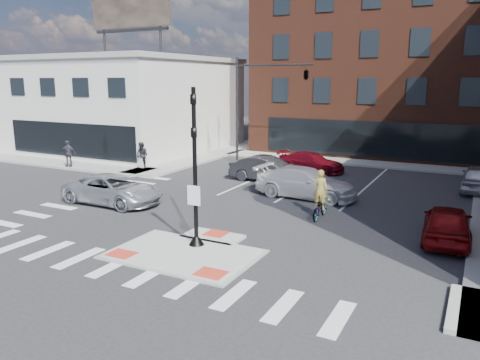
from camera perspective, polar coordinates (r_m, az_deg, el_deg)
The scene contains 18 objects.
ground at distance 18.03m, azimuth -6.01°, elevation -8.57°, with size 120.00×120.00×0.00m, color #28282B.
refuge_island at distance 17.81m, azimuth -6.48°, elevation -8.67°, with size 5.40×4.65×0.13m.
sidewalk_nw at distance 39.78m, azimuth -14.13°, elevation 2.68°, with size 23.50×20.50×0.15m.
sidewalk_n at distance 37.12m, azimuth 17.14°, elevation 1.85°, with size 26.00×3.00×0.15m, color gray.
building_nw at distance 46.31m, azimuth -15.43°, elevation 9.07°, with size 20.40×16.40×14.40m.
building_n at distance 46.48m, azimuth 20.08°, elevation 13.20°, with size 24.40×18.40×15.50m.
building_far_left at distance 67.38m, azimuth 16.26°, elevation 10.50°, with size 10.00×12.00×10.00m, color slate.
signal_pole at distance 17.66m, azimuth -5.48°, elevation -1.01°, with size 0.60×0.60×5.98m.
mast_arm_signal at distance 34.51m, azimuth 5.68°, elevation 11.83°, with size 6.10×2.24×8.00m.
silver_suv at distance 25.25m, azimuth -15.22°, elevation -1.12°, with size 2.50×5.42×1.51m, color silver.
red_sedan at distance 20.43m, azimuth 23.94°, elevation -4.84°, with size 1.78×4.43×1.51m, color maroon.
white_pickup at distance 25.87m, azimuth 8.03°, elevation -0.34°, with size 2.30×5.66×1.64m, color silver.
bg_car_dark at distance 29.75m, azimuth 3.38°, elevation 1.34°, with size 1.69×4.84×1.59m, color #28282D.
bg_car_silver at distance 30.30m, azimuth 27.15°, elevation 0.20°, with size 1.87×4.65×1.58m, color silver.
bg_car_red at distance 33.24m, azimuth 8.66°, elevation 2.17°, with size 1.92×4.71×1.37m, color maroon.
cyclist at distance 22.05m, azimuth 9.71°, elevation -2.67°, with size 0.69×1.88×2.33m.
pedestrian_a at distance 34.09m, azimuth -11.84°, elevation 2.98°, with size 0.91×0.71×1.87m, color black.
pedestrian_b at distance 36.19m, azimuth -20.23°, elevation 3.04°, with size 1.12×0.47×1.92m, color #342F39.
Camera 1 is at (9.38, -14.02, 6.35)m, focal length 35.00 mm.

